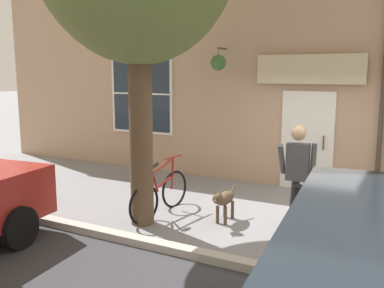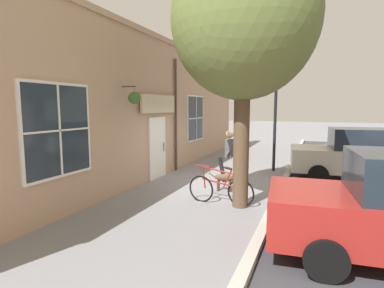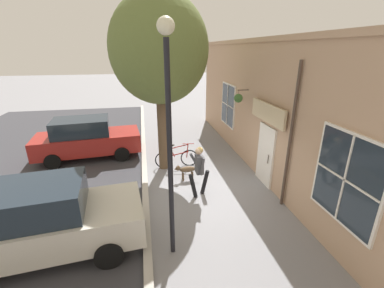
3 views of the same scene
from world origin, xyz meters
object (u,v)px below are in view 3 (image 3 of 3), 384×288
(dog_on_leash, at_px, (186,170))
(street_lamp, at_px, (169,117))
(leaning_bicycle, at_px, (177,158))
(parked_car_mid_block, at_px, (42,220))
(street_tree_by_curb, at_px, (159,52))
(parked_car_nearest_curb, at_px, (87,138))
(pedestrian_walking, at_px, (199,167))

(dog_on_leash, height_order, street_lamp, street_lamp)
(leaning_bicycle, height_order, parked_car_mid_block, parked_car_mid_block)
(dog_on_leash, height_order, street_tree_by_curb, street_tree_by_curb)
(dog_on_leash, relative_size, parked_car_nearest_curb, 0.22)
(parked_car_mid_block, relative_size, street_lamp, 0.89)
(parked_car_nearest_curb, bearing_deg, street_lamp, 115.19)
(pedestrian_walking, height_order, leaning_bicycle, pedestrian_walking)
(parked_car_nearest_curb, relative_size, street_lamp, 0.89)
(dog_on_leash, xyz_separation_m, leaning_bicycle, (0.18, -1.15, -0.01))
(pedestrian_walking, distance_m, street_lamp, 3.42)
(pedestrian_walking, bearing_deg, parked_car_mid_block, 23.91)
(parked_car_nearest_curb, bearing_deg, street_tree_by_curb, 151.12)
(street_tree_by_curb, xyz_separation_m, street_lamp, (0.18, 4.57, -1.13))
(street_tree_by_curb, xyz_separation_m, parked_car_nearest_curb, (3.15, -1.74, -3.52))
(street_lamp, bearing_deg, leaning_bicycle, -98.82)
(street_tree_by_curb, bearing_deg, dog_on_leash, 122.61)
(street_lamp, bearing_deg, parked_car_mid_block, -10.36)
(street_lamp, bearing_deg, parked_car_nearest_curb, -64.81)
(leaning_bicycle, bearing_deg, pedestrian_walking, 100.25)
(dog_on_leash, xyz_separation_m, parked_car_nearest_curb, (3.87, -2.86, 0.49))
(parked_car_nearest_curb, relative_size, parked_car_mid_block, 1.00)
(parked_car_nearest_curb, bearing_deg, leaning_bicycle, 155.11)
(pedestrian_walking, xyz_separation_m, parked_car_nearest_curb, (4.10, -4.01, -0.13))
(pedestrian_walking, distance_m, leaning_bicycle, 2.42)
(dog_on_leash, height_order, leaning_bicycle, leaning_bicycle)
(street_tree_by_curb, bearing_deg, street_lamp, 87.72)
(pedestrian_walking, height_order, parked_car_nearest_curb, parked_car_nearest_curb)
(dog_on_leash, bearing_deg, pedestrian_walking, 101.46)
(leaning_bicycle, xyz_separation_m, parked_car_nearest_curb, (3.68, -1.71, 0.50))
(pedestrian_walking, bearing_deg, street_tree_by_curb, -67.31)
(dog_on_leash, distance_m, parked_car_mid_block, 4.81)
(street_tree_by_curb, height_order, parked_car_nearest_curb, street_tree_by_curb)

